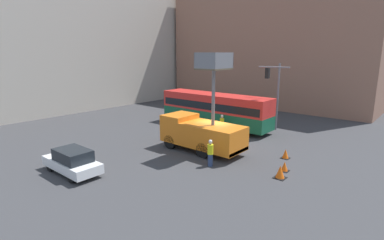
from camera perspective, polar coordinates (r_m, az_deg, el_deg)
name	(u,v)px	position (r m, az deg, el deg)	size (l,w,h in m)	color
ground_plane	(216,148)	(23.49, 4.66, -5.29)	(120.00, 120.00, 0.00)	#38383A
building_backdrop_far	(50,32)	(43.01, -25.45, 14.90)	(44.00, 10.00, 19.51)	#BCB2A3
building_backdrop_side	(273,45)	(44.79, 15.20, 13.58)	(10.00, 28.00, 16.47)	#936651
utility_truck	(201,131)	(22.32, 1.74, -2.11)	(2.52, 6.46, 7.26)	orange
city_bus	(215,108)	(29.55, 4.35, 2.30)	(2.57, 11.61, 3.29)	#145638
traffic_light_pole	(274,87)	(28.31, 15.43, 6.11)	(3.08, 2.83, 6.29)	slate
road_worker_near_truck	(210,153)	(19.53, 3.51, -6.29)	(0.38, 0.38, 1.79)	navy
road_worker_directing	(222,125)	(27.00, 5.71, -0.90)	(0.38, 0.38, 1.83)	navy
traffic_cone_near_truck	(285,154)	(22.06, 17.38, -6.22)	(0.57, 0.57, 0.65)	black
traffic_cone_mid_road	(280,172)	(18.63, 16.45, -9.50)	(0.68, 0.68, 0.78)	black
traffic_cone_far_side	(285,167)	(19.78, 17.21, -8.48)	(0.54, 0.54, 0.62)	black
parked_car_curbside	(72,161)	(19.82, -21.85, -7.30)	(1.74, 4.27, 1.55)	silver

